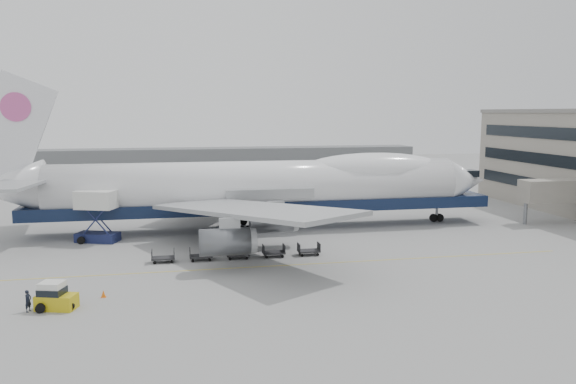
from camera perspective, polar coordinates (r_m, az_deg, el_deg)
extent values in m
plane|color=gray|center=(61.92, -1.39, -6.00)|extent=(260.00, 260.00, 0.00)
cube|color=gold|center=(56.22, -0.33, -7.46)|extent=(60.00, 0.15, 0.01)
cube|color=gray|center=(84.56, 25.33, 0.13)|extent=(9.00, 3.00, 3.00)
cylinder|color=slate|center=(82.68, 22.97, -2.01)|extent=(0.50, 0.50, 3.00)
cube|color=slate|center=(129.69, -11.11, 2.83)|extent=(110.00, 8.00, 7.00)
cylinder|color=white|center=(72.52, -3.03, 0.65)|extent=(52.00, 6.40, 6.40)
cube|color=#0F1B38|center=(73.04, -2.24, -1.32)|extent=(60.00, 5.76, 1.50)
cone|color=white|center=(81.82, 17.50, 1.14)|extent=(6.00, 6.40, 6.40)
cone|color=white|center=(74.52, -26.93, 0.45)|extent=(9.00, 6.40, 6.40)
ellipsoid|color=white|center=(76.11, 8.67, 2.26)|extent=(20.67, 5.78, 4.56)
cube|color=white|center=(73.63, -26.15, 5.81)|extent=(10.52, 0.50, 13.56)
cylinder|color=#CC4F96|center=(73.48, -25.89, 7.78)|extent=(3.40, 0.30, 3.40)
cube|color=#9EA0A3|center=(58.22, -3.93, -1.80)|extent=(20.35, 26.74, 2.26)
cube|color=#9EA0A3|center=(86.34, -6.36, 1.41)|extent=(20.35, 26.74, 2.26)
cylinder|color=#595B60|center=(91.09, -8.48, 0.33)|extent=(4.80, 2.60, 2.60)
cylinder|color=#595B60|center=(82.72, -4.01, -0.39)|extent=(4.80, 2.60, 2.60)
cylinder|color=#595B60|center=(63.21, -1.71, -3.02)|extent=(4.80, 2.60, 2.60)
cylinder|color=#595B60|center=(53.75, -6.45, -5.06)|extent=(4.80, 2.60, 2.60)
cylinder|color=slate|center=(80.62, 14.87, -2.05)|extent=(0.36, 0.36, 2.50)
cylinder|color=black|center=(80.75, 14.86, -2.54)|extent=(1.10, 0.45, 1.10)
cylinder|color=slate|center=(69.94, -5.09, -3.34)|extent=(0.36, 0.36, 2.50)
cylinder|color=black|center=(70.08, -5.08, -3.90)|extent=(1.10, 0.45, 1.10)
cylinder|color=slate|center=(75.80, -5.58, -2.45)|extent=(0.36, 0.36, 2.50)
cylinder|color=black|center=(75.93, -5.57, -2.97)|extent=(1.10, 0.45, 1.10)
cube|color=#171E46|center=(69.86, -18.76, -4.36)|extent=(5.32, 3.84, 1.06)
cube|color=silver|center=(69.06, -18.93, -0.74)|extent=(5.02, 3.89, 2.12)
cube|color=#171E46|center=(68.39, -18.96, -2.70)|extent=(3.27, 1.31, 3.80)
cube|color=#171E46|center=(70.45, -18.74, -2.38)|extent=(3.27, 1.31, 3.80)
cube|color=slate|center=(70.57, -18.77, -0.55)|extent=(2.57, 1.89, 0.15)
cylinder|color=black|center=(69.20, -20.29, -4.64)|extent=(0.87, 0.34, 0.87)
cylinder|color=black|center=(71.06, -20.05, -4.30)|extent=(0.87, 0.34, 0.87)
cylinder|color=black|center=(68.73, -17.42, -4.59)|extent=(0.87, 0.34, 0.87)
cylinder|color=black|center=(70.60, -17.26, -4.25)|extent=(0.87, 0.34, 0.87)
cube|color=gold|center=(47.64, -22.45, -10.27)|extent=(3.27, 2.36, 1.16)
cube|color=silver|center=(47.47, -22.86, -9.03)|extent=(2.04, 1.90, 1.05)
cube|color=black|center=(47.53, -22.84, -9.27)|extent=(2.17, 2.03, 0.53)
cylinder|color=black|center=(47.29, -23.86, -10.75)|extent=(0.74, 0.32, 0.74)
cylinder|color=black|center=(48.55, -23.51, -10.24)|extent=(0.74, 0.32, 0.74)
cylinder|color=black|center=(46.87, -21.31, -10.78)|extent=(0.74, 0.32, 0.74)
cylinder|color=black|center=(48.14, -21.03, -10.26)|extent=(0.74, 0.32, 0.74)
imported|color=black|center=(47.81, -24.90, -10.01)|extent=(0.64, 0.74, 1.70)
cone|color=orange|center=(49.29, -18.24, -9.78)|extent=(0.38, 0.38, 0.60)
cube|color=orange|center=(49.37, -18.23, -10.10)|extent=(0.40, 0.40, 0.03)
cube|color=#2D2D30|center=(58.60, -12.57, -6.56)|extent=(2.30, 1.35, 0.18)
cube|color=#2D2D30|center=(58.54, -13.66, -6.21)|extent=(0.08, 1.35, 0.90)
cube|color=#2D2D30|center=(58.48, -11.50, -6.16)|extent=(0.08, 1.35, 0.90)
cylinder|color=black|center=(58.17, -13.42, -7.00)|extent=(0.30, 0.12, 0.30)
cylinder|color=black|center=(59.24, -13.38, -6.73)|extent=(0.30, 0.12, 0.30)
cylinder|color=black|center=(58.13, -11.73, -6.96)|extent=(0.30, 0.12, 0.30)
cylinder|color=black|center=(59.19, -11.72, -6.69)|extent=(0.30, 0.12, 0.30)
cube|color=#2D2D30|center=(58.62, -8.84, -6.46)|extent=(2.30, 1.35, 0.18)
cube|color=#2D2D30|center=(58.49, -9.93, -6.11)|extent=(0.08, 1.35, 0.90)
cube|color=#2D2D30|center=(58.57, -7.77, -6.04)|extent=(0.08, 1.35, 0.90)
cylinder|color=black|center=(58.14, -9.65, -6.91)|extent=(0.30, 0.12, 0.30)
cylinder|color=black|center=(59.20, -9.68, -6.63)|extent=(0.30, 0.12, 0.30)
cylinder|color=black|center=(58.20, -7.97, -6.85)|extent=(0.30, 0.12, 0.30)
cylinder|color=black|center=(59.26, -8.03, -6.58)|extent=(0.30, 0.12, 0.30)
cube|color=#2D2D30|center=(58.88, -5.12, -6.33)|extent=(2.30, 1.35, 0.18)
cube|color=#2D2D30|center=(58.68, -6.20, -5.99)|extent=(0.08, 1.35, 0.90)
cube|color=#2D2D30|center=(58.90, -4.06, -5.91)|extent=(0.08, 1.35, 0.90)
cylinder|color=black|center=(58.34, -5.90, -6.78)|extent=(0.30, 0.12, 0.30)
cylinder|color=black|center=(59.40, -6.00, -6.51)|extent=(0.30, 0.12, 0.30)
cylinder|color=black|center=(58.52, -4.23, -6.71)|extent=(0.30, 0.12, 0.30)
cylinder|color=black|center=(59.57, -4.36, -6.44)|extent=(0.30, 0.12, 0.30)
cube|color=#2D2D30|center=(59.38, -1.46, -6.17)|extent=(2.30, 1.35, 0.18)
cube|color=#2D2D30|center=(59.11, -2.52, -5.84)|extent=(0.08, 1.35, 0.90)
cube|color=#2D2D30|center=(59.48, -0.41, -5.75)|extent=(0.08, 1.35, 0.90)
cylinder|color=black|center=(58.80, -2.19, -6.62)|extent=(0.30, 0.12, 0.30)
cylinder|color=black|center=(59.85, -2.36, -6.36)|extent=(0.30, 0.12, 0.30)
cylinder|color=black|center=(59.08, -0.55, -6.55)|extent=(0.30, 0.12, 0.30)
cylinder|color=black|center=(60.13, -0.75, -6.28)|extent=(0.30, 0.12, 0.30)
cube|color=#2D2D30|center=(60.12, 2.12, -6.00)|extent=(2.30, 1.35, 0.18)
cube|color=#2D2D30|center=(59.79, 1.10, -5.68)|extent=(0.08, 1.35, 0.90)
cube|color=#2D2D30|center=(60.28, 3.15, -5.57)|extent=(0.08, 1.35, 0.90)
cylinder|color=black|center=(59.49, 1.44, -6.44)|extent=(0.30, 0.12, 0.30)
cylinder|color=black|center=(60.53, 1.21, -6.19)|extent=(0.30, 0.12, 0.30)
cylinder|color=black|center=(59.88, 3.04, -6.36)|extent=(0.30, 0.12, 0.30)
cylinder|color=black|center=(60.91, 2.78, -6.10)|extent=(0.30, 0.12, 0.30)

